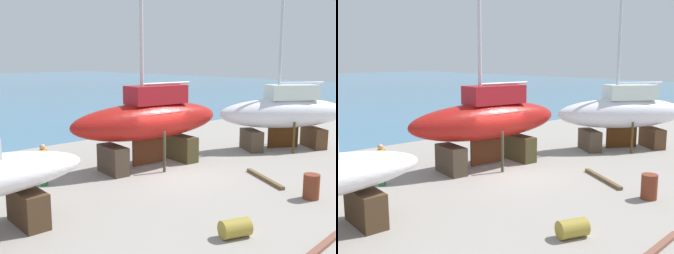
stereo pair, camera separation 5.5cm
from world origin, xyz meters
TOP-DOWN VIEW (x-y plane):
  - ground_plane at (0.00, -2.73)m, footprint 46.98×46.98m
  - sailboat_far_slipway at (7.86, -0.38)m, footprint 7.44×5.66m
  - sailboat_large_starboard at (0.03, 1.68)m, footprint 7.80×2.82m
  - worker at (-4.85, 2.34)m, footprint 0.47×0.49m
  - barrel_blue_faded at (1.47, -5.48)m, footprint 0.73×0.73m
  - barrel_tar_black at (-3.00, -5.64)m, footprint 0.98×0.79m
  - timber_plank_far at (2.13, -3.10)m, footprint 1.34×2.54m
  - timber_plank_near at (-2.04, -7.61)m, footprint 2.65×0.39m

SIDE VIEW (x-z plane):
  - ground_plane at x=0.00m, z-range 0.00..0.00m
  - timber_plank_near at x=-2.04m, z-range 0.00..0.10m
  - timber_plank_far at x=2.13m, z-range 0.00..0.13m
  - barrel_tar_black at x=-3.00m, z-range 0.00..0.53m
  - barrel_blue_faded at x=1.47m, z-range 0.00..0.89m
  - worker at x=-4.85m, z-range 0.03..1.68m
  - sailboat_far_slipway at x=7.86m, z-range -4.35..8.36m
  - sailboat_large_starboard at x=0.03m, z-range -3.67..7.94m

